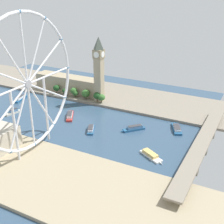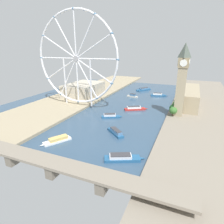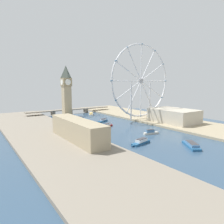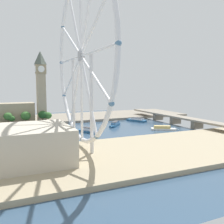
# 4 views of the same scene
# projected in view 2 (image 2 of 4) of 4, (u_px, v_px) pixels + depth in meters

# --- Properties ---
(ground_plane) EXTENTS (372.51, 372.51, 0.00)m
(ground_plane) POSITION_uv_depth(u_px,v_px,m) (134.00, 103.00, 300.48)
(ground_plane) COLOR #334C66
(riverbank_left) EXTENTS (90.00, 520.00, 3.00)m
(riverbank_left) POSITION_uv_depth(u_px,v_px,m) (204.00, 110.00, 262.72)
(riverbank_left) COLOR gray
(riverbank_left) RESTS_ON ground_plane
(riverbank_right) EXTENTS (90.00, 520.00, 3.00)m
(riverbank_right) POSITION_uv_depth(u_px,v_px,m) (79.00, 96.00, 337.27)
(riverbank_right) COLOR tan
(riverbank_right) RESTS_ON ground_plane
(clock_tower) EXTENTS (12.88, 12.88, 86.53)m
(clock_tower) POSITION_uv_depth(u_px,v_px,m) (182.00, 80.00, 224.60)
(clock_tower) COLOR tan
(clock_tower) RESTS_ON riverbank_left
(parliament_block) EXTENTS (22.00, 102.20, 23.17)m
(parliament_block) POSITION_uv_depth(u_px,v_px,m) (191.00, 97.00, 282.36)
(parliament_block) COLOR tan
(parliament_block) RESTS_ON riverbank_left
(tree_row_embankment) EXTENTS (13.12, 84.64, 13.77)m
(tree_row_embankment) POSITION_uv_depth(u_px,v_px,m) (176.00, 103.00, 260.43)
(tree_row_embankment) COLOR #513823
(tree_row_embankment) RESTS_ON riverbank_left
(ferris_wheel) EXTENTS (128.61, 3.20, 130.19)m
(ferris_wheel) POSITION_uv_depth(u_px,v_px,m) (76.00, 59.00, 263.16)
(ferris_wheel) COLOR silver
(ferris_wheel) RESTS_ON riverbank_right
(riverside_hall) EXTENTS (48.67, 74.53, 21.15)m
(riverside_hall) POSITION_uv_depth(u_px,v_px,m) (84.00, 89.00, 336.89)
(riverside_hall) COLOR #BCB29E
(riverside_hall) RESTS_ON riverbank_right
(river_bridge) EXTENTS (184.51, 14.56, 10.26)m
(river_bridge) POSITION_uv_depth(u_px,v_px,m) (54.00, 164.00, 130.06)
(river_bridge) COLOR gray
(river_bridge) RESTS_ON ground_plane
(tour_boat_0) EXTENTS (31.10, 12.91, 6.01)m
(tour_boat_0) POSITION_uv_depth(u_px,v_px,m) (158.00, 95.00, 345.49)
(tour_boat_0) COLOR #235684
(tour_boat_0) RESTS_ON ground_plane
(tour_boat_1) EXTENTS (32.02, 21.59, 5.47)m
(tour_boat_1) POSITION_uv_depth(u_px,v_px,m) (135.00, 108.00, 268.34)
(tour_boat_1) COLOR #B22D28
(tour_boat_1) RESTS_ON ground_plane
(tour_boat_2) EXTENTS (25.92, 16.04, 5.38)m
(tour_boat_2) POSITION_uv_depth(u_px,v_px,m) (111.00, 116.00, 239.01)
(tour_boat_2) COLOR #235684
(tour_boat_2) RESTS_ON ground_plane
(tour_boat_3) EXTENTS (31.97, 19.31, 5.28)m
(tour_boat_3) POSITION_uv_depth(u_px,v_px,m) (122.00, 158.00, 148.32)
(tour_boat_3) COLOR #235684
(tour_boat_3) RESTS_ON ground_plane
(tour_boat_4) EXTENTS (19.55, 28.42, 4.63)m
(tour_boat_4) POSITION_uv_depth(u_px,v_px,m) (57.00, 140.00, 177.63)
(tour_boat_4) COLOR white
(tour_boat_4) RESTS_ON ground_plane
(tour_boat_5) EXTENTS (25.45, 34.47, 5.48)m
(tour_boat_5) POSITION_uv_depth(u_px,v_px,m) (144.00, 89.00, 392.08)
(tour_boat_5) COLOR #235684
(tour_boat_5) RESTS_ON ground_plane
(tour_boat_6) EXTENTS (23.62, 9.20, 6.48)m
(tour_boat_6) POSITION_uv_depth(u_px,v_px,m) (132.00, 96.00, 337.86)
(tour_boat_6) COLOR beige
(tour_boat_6) RESTS_ON ground_plane
(tour_boat_7) EXTENTS (25.02, 22.68, 5.54)m
(tour_boat_7) POSITION_uv_depth(u_px,v_px,m) (115.00, 132.00, 193.64)
(tour_boat_7) COLOR #235684
(tour_boat_7) RESTS_ON ground_plane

